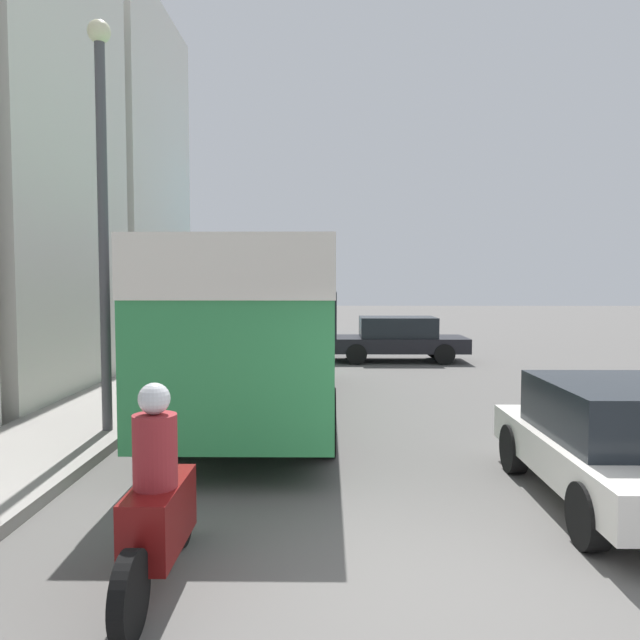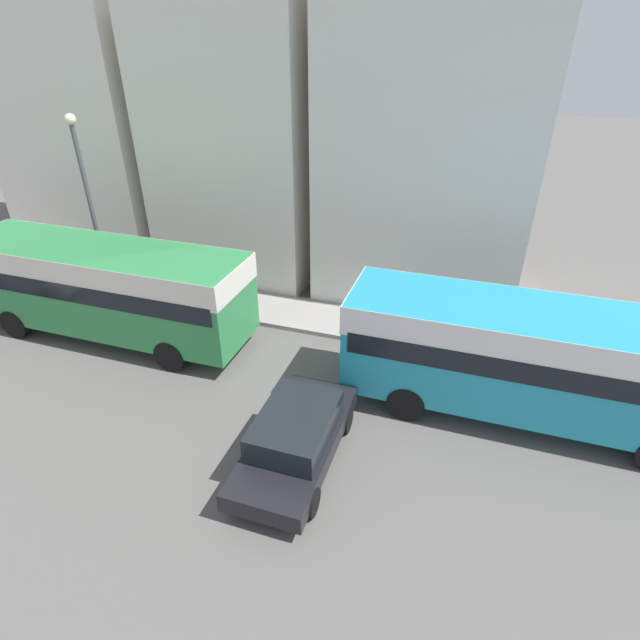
{
  "view_description": "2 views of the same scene",
  "coord_description": "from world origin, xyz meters",
  "px_view_note": "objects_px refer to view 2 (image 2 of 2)",
  "views": [
    {
      "loc": [
        -0.8,
        -5.02,
        2.55
      ],
      "look_at": [
        -1.02,
        13.58,
        1.39
      ],
      "focal_mm": 35.0,
      "sensor_mm": 36.0,
      "label": 1
    },
    {
      "loc": [
        9.49,
        18.06,
        8.97
      ],
      "look_at": [
        -1.76,
        14.31,
        2.02
      ],
      "focal_mm": 28.0,
      "sensor_mm": 36.0,
      "label": 2
    }
  ],
  "objects_px": {
    "bus_following": "(536,351)",
    "bus_lead": "(103,280)",
    "car_far_curb": "(296,436)",
    "pedestrian_near_curb": "(474,318)"
  },
  "relations": [
    {
      "from": "bus_following",
      "to": "bus_lead",
      "type": "bearing_deg",
      "value": -89.82
    },
    {
      "from": "bus_lead",
      "to": "car_far_curb",
      "type": "distance_m",
      "value": 8.67
    },
    {
      "from": "bus_following",
      "to": "pedestrian_near_curb",
      "type": "bearing_deg",
      "value": -154.48
    },
    {
      "from": "car_far_curb",
      "to": "pedestrian_near_curb",
      "type": "height_order",
      "value": "pedestrian_near_curb"
    },
    {
      "from": "bus_lead",
      "to": "bus_following",
      "type": "bearing_deg",
      "value": 90.18
    },
    {
      "from": "bus_following",
      "to": "pedestrian_near_curb",
      "type": "relative_size",
      "value": 5.91
    },
    {
      "from": "car_far_curb",
      "to": "pedestrian_near_curb",
      "type": "distance_m",
      "value": 7.54
    },
    {
      "from": "bus_following",
      "to": "pedestrian_near_curb",
      "type": "height_order",
      "value": "bus_following"
    },
    {
      "from": "bus_lead",
      "to": "bus_following",
      "type": "height_order",
      "value": "same"
    },
    {
      "from": "bus_following",
      "to": "car_far_curb",
      "type": "relative_size",
      "value": 2.19
    }
  ]
}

